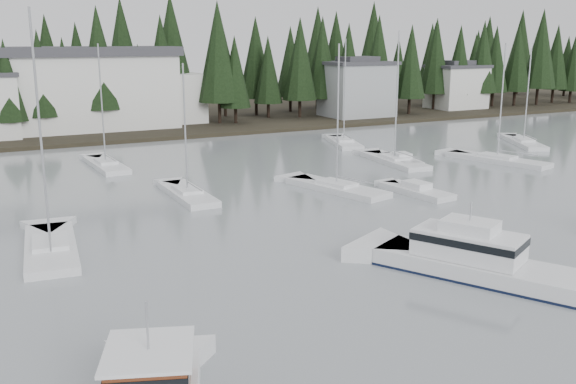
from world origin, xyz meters
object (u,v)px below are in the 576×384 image
harbor_inn (98,89)px  sailboat_3 (497,161)px  house_east_b (457,86)px  cabin_cruiser_center (474,263)px  sailboat_2 (106,167)px  sailboat_6 (344,144)px  sailboat_4 (188,196)px  sailboat_8 (523,144)px  sailboat_5 (394,162)px  runabout_1 (416,192)px  runabout_4 (402,161)px  sailboat_11 (336,190)px  sailboat_9 (51,251)px  house_east_a (357,88)px

harbor_inn → sailboat_3: (32.09, -41.66, -5.72)m
house_east_b → harbor_inn: bearing=177.8°
cabin_cruiser_center → sailboat_2: size_ratio=0.89×
harbor_inn → cabin_cruiser_center: (6.87, -65.47, -5.08)m
sailboat_3 → sailboat_6: sailboat_6 is taller
harbor_inn → sailboat_6: sailboat_6 is taller
sailboat_4 → sailboat_8: sailboat_8 is taller
sailboat_5 → runabout_1: 13.48m
runabout_4 → cabin_cruiser_center: bearing=161.7°
sailboat_4 → runabout_1: 18.69m
sailboat_3 → sailboat_11: bearing=83.9°
cabin_cruiser_center → runabout_1: bearing=-56.4°
cabin_cruiser_center → sailboat_11: size_ratio=0.89×
sailboat_3 → sailboat_8: (11.16, 6.99, -0.00)m
sailboat_9 → sailboat_8: bearing=-67.9°
sailboat_4 → sailboat_5: size_ratio=0.81×
house_east_a → cabin_cruiser_center: (-32.08, -61.13, -4.20)m
sailboat_5 → sailboat_11: 14.00m
house_east_b → harbor_inn: (-60.96, 2.34, 1.37)m
sailboat_5 → runabout_1: size_ratio=1.97×
sailboat_3 → sailboat_5: (-9.83, 4.37, 0.01)m
harbor_inn → sailboat_6: 34.95m
house_east_a → sailboat_6: sailboat_6 is taller
house_east_b → sailboat_9: bearing=-146.6°
sailboat_8 → cabin_cruiser_center: bearing=158.0°
sailboat_3 → sailboat_6: 18.68m
sailboat_4 → cabin_cruiser_center: bearing=-161.0°
house_east_b → sailboat_4: size_ratio=0.86×
runabout_1 → sailboat_4: bearing=59.9°
cabin_cruiser_center → sailboat_11: bearing=-38.1°
house_east_a → sailboat_9: (-51.88, -46.71, -4.83)m
sailboat_4 → sailboat_6: size_ratio=0.86×
runabout_1 → harbor_inn: bearing=11.6°
house_east_a → house_east_b: size_ratio=1.11×
house_east_a → runabout_4: size_ratio=1.68×
sailboat_2 → sailboat_9: bearing=158.7°
house_east_a → sailboat_2: (-43.55, -21.79, -4.84)m
sailboat_11 → sailboat_5: bearing=-71.8°
house_east_a → harbor_inn: bearing=173.6°
runabout_1 → sailboat_2: bearing=35.3°
cabin_cruiser_center → runabout_1: cabin_cruiser_center is taller
sailboat_4 → sailboat_9: (-11.66, -9.47, 0.02)m
sailboat_8 → runabout_1: 31.00m
sailboat_2 → sailboat_9: 26.27m
sailboat_5 → sailboat_6: (1.61, 12.40, 0.00)m
sailboat_9 → runabout_4: sailboat_9 is taller
sailboat_2 → runabout_1: size_ratio=1.80×
cabin_cruiser_center → runabout_4: size_ratio=1.77×
harbor_inn → runabout_4: bearing=-58.3°
sailboat_4 → sailboat_9: sailboat_9 is taller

